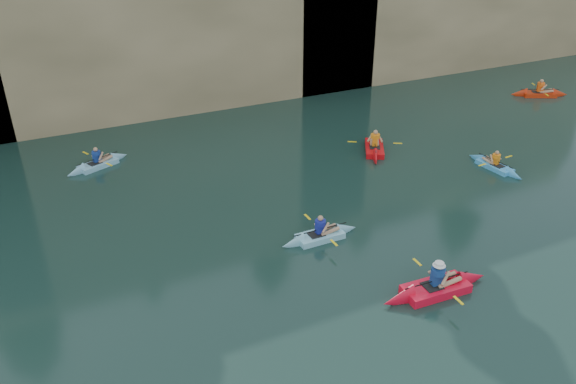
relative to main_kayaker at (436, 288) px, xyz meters
name	(u,v)px	position (x,y,z in m)	size (l,w,h in m)	color
cliff_slab_center	(176,6)	(-2.01, 19.87, 5.52)	(24.00, 2.40, 11.40)	tan
sea_cave_center	(73,99)	(-8.01, 19.22, 1.42)	(3.50, 1.00, 3.20)	black
sea_cave_east	(314,57)	(5.99, 19.22, 2.07)	(5.00, 1.00, 4.50)	black
main_kayaker	(436,288)	(0.00, 0.00, 0.00)	(3.75, 2.51, 1.38)	red
kayaker_ltblue_near	(320,235)	(-1.73, 4.24, -0.04)	(3.01, 2.35, 1.19)	#86C9E0
kayaker_red_far	(374,148)	(4.39, 9.98, -0.02)	(2.54, 3.49, 1.32)	red
kayaker_ltblue_mid	(98,164)	(-7.85, 13.93, -0.04)	(3.11, 2.16, 1.17)	#83C0DB
kayaker_blue_east	(495,166)	(8.17, 5.97, -0.05)	(2.13, 3.05, 1.07)	#44A7E9
kayaker_extra_east	(539,94)	(18.12, 12.60, -0.02)	(3.41, 2.31, 1.30)	red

